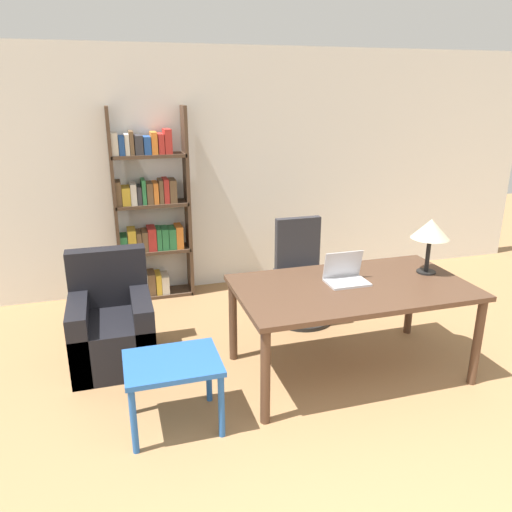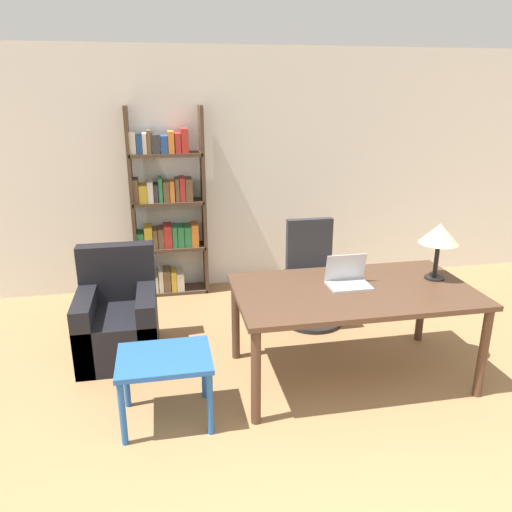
% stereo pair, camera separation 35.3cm
% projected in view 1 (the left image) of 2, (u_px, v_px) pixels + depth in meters
% --- Properties ---
extents(wall_back, '(8.00, 0.06, 2.70)m').
position_uv_depth(wall_back, '(225.00, 171.00, 5.71)').
color(wall_back, white).
rests_on(wall_back, ground_plane).
extents(desk, '(1.86, 1.04, 0.77)m').
position_uv_depth(desk, '(352.00, 294.00, 3.98)').
color(desk, '#4C3323').
rests_on(desk, ground_plane).
extents(laptop, '(0.33, 0.23, 0.24)m').
position_uv_depth(laptop, '(345.00, 276.00, 4.00)').
color(laptop, '#B2B2B7').
rests_on(laptop, desk).
extents(table_lamp, '(0.32, 0.32, 0.47)m').
position_uv_depth(table_lamp, '(431.00, 230.00, 4.11)').
color(table_lamp, black).
rests_on(table_lamp, desk).
extents(office_chair, '(0.59, 0.59, 1.03)m').
position_uv_depth(office_chair, '(302.00, 276.00, 5.04)').
color(office_chair, black).
rests_on(office_chair, ground_plane).
extents(side_table_blue, '(0.64, 0.50, 0.51)m').
position_uv_depth(side_table_blue, '(173.00, 371.00, 3.39)').
color(side_table_blue, '#2356A3').
rests_on(side_table_blue, ground_plane).
extents(armchair, '(0.67, 0.77, 0.94)m').
position_uv_depth(armchair, '(112.00, 328.00, 4.27)').
color(armchair, black).
rests_on(armchair, ground_plane).
extents(bookshelf, '(0.81, 0.28, 2.09)m').
position_uv_depth(bookshelf, '(150.00, 215.00, 5.43)').
color(bookshelf, '#4C3828').
rests_on(bookshelf, ground_plane).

